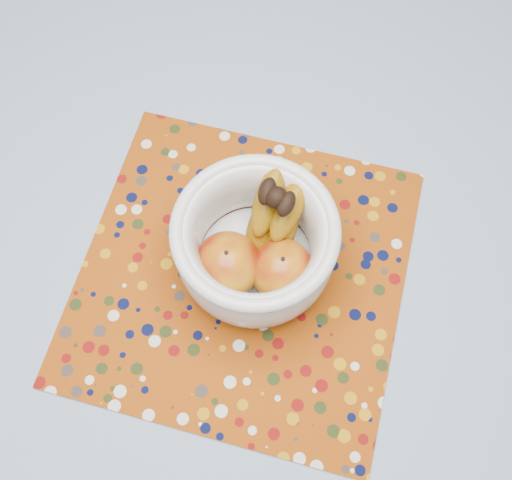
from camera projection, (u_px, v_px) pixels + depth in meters
table at (236, 238)px, 0.91m from camera, size 1.20×1.20×0.75m
tablecloth at (235, 215)px, 0.83m from camera, size 1.32×1.32×0.01m
placemat at (242, 274)px, 0.79m from camera, size 0.45×0.45×0.00m
fruit_bowl at (260, 242)px, 0.73m from camera, size 0.20×0.20×0.15m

